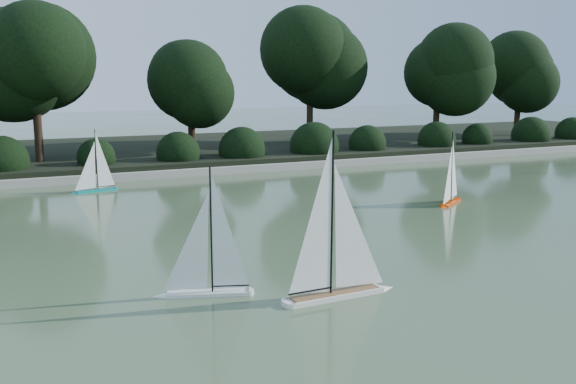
{
  "coord_description": "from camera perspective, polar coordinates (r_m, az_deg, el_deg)",
  "views": [
    {
      "loc": [
        -3.95,
        -5.86,
        2.35
      ],
      "look_at": [
        -0.13,
        2.49,
        0.7
      ],
      "focal_mm": 40.0,
      "sensor_mm": 36.0,
      "label": 1
    }
  ],
  "objects": [
    {
      "name": "sailboat_white_a",
      "position": [
        7.08,
        -7.81,
        -7.27
      ],
      "size": [
        1.1,
        0.5,
        1.52
      ],
      "color": "silver",
      "rests_on": "ground"
    },
    {
      "name": "pond_coping",
      "position": [
        15.54,
        -9.57,
        1.69
      ],
      "size": [
        40.0,
        0.35,
        0.18
      ],
      "primitive_type": "cube",
      "color": "gray",
      "rests_on": "ground"
    },
    {
      "name": "sailboat_white_b",
      "position": [
        7.0,
        4.97,
        -6.91
      ],
      "size": [
        1.41,
        0.29,
        1.93
      ],
      "color": "white",
      "rests_on": "ground"
    },
    {
      "name": "sailboat_teal",
      "position": [
        13.88,
        -17.01,
        0.9
      ],
      "size": [
        1.01,
        0.34,
        1.38
      ],
      "color": "#068989",
      "rests_on": "ground"
    },
    {
      "name": "ground",
      "position": [
        7.45,
        9.01,
        -8.34
      ],
      "size": [
        80.0,
        80.0,
        0.0
      ],
      "primitive_type": "plane",
      "color": "#384A2C",
      "rests_on": "ground"
    },
    {
      "name": "sailboat_orange",
      "position": [
        12.34,
        14.18,
        -0.04
      ],
      "size": [
        0.94,
        0.71,
        1.44
      ],
      "color": "#D83A00",
      "rests_on": "ground"
    },
    {
      "name": "far_bank",
      "position": [
        19.4,
        -12.66,
        3.44
      ],
      "size": [
        40.0,
        8.0,
        0.3
      ],
      "primitive_type": "cube",
      "color": "black",
      "rests_on": "ground"
    },
    {
      "name": "shrub_hedge",
      "position": [
        16.36,
        -10.43,
        3.36
      ],
      "size": [
        29.1,
        1.1,
        1.1
      ],
      "color": "black",
      "rests_on": "ground"
    },
    {
      "name": "tree_line",
      "position": [
        18.06,
        -8.02,
        11.02
      ],
      "size": [
        26.31,
        3.93,
        4.39
      ],
      "color": "black",
      "rests_on": "ground"
    }
  ]
}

